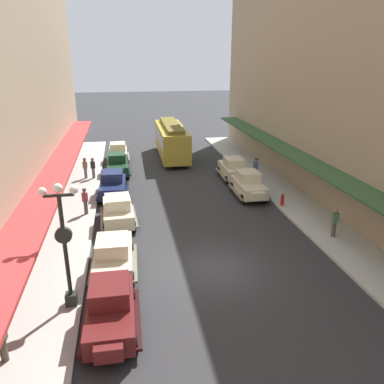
% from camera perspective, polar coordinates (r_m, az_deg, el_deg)
% --- Properties ---
extents(ground_plane, '(200.00, 200.00, 0.00)m').
position_cam_1_polar(ground_plane, '(18.81, 3.35, -11.25)').
color(ground_plane, '#2D2D30').
extents(sidewalk_left, '(3.00, 60.00, 0.15)m').
position_cam_1_polar(sidewalk_left, '(18.69, -20.20, -12.51)').
color(sidewalk_left, '#B7B5AD').
rests_on(sidewalk_left, ground).
extents(sidewalk_right, '(3.00, 60.00, 0.15)m').
position_cam_1_polar(sidewalk_right, '(21.64, 23.27, -8.37)').
color(sidewalk_right, '#B7B5AD').
rests_on(sidewalk_right, ground).
extents(parked_car_0, '(2.20, 4.28, 1.84)m').
position_cam_1_polar(parked_car_0, '(27.87, 8.44, 1.18)').
color(parked_car_0, beige).
rests_on(parked_car_0, ground).
extents(parked_car_1, '(2.18, 4.28, 1.84)m').
position_cam_1_polar(parked_car_1, '(14.93, -12.08, -16.49)').
color(parked_car_1, '#591919').
rests_on(parked_car_1, ground).
extents(parked_car_2, '(2.24, 4.30, 1.84)m').
position_cam_1_polar(parked_car_2, '(33.35, -11.10, 4.09)').
color(parked_car_2, '#193D23').
rests_on(parked_car_2, ground).
extents(parked_car_3, '(2.30, 4.32, 1.84)m').
position_cam_1_polar(parked_car_3, '(23.43, -11.00, -2.58)').
color(parked_car_3, beige).
rests_on(parked_car_3, ground).
extents(parked_car_4, '(2.21, 4.29, 1.84)m').
position_cam_1_polar(parked_car_4, '(31.82, 6.14, 3.60)').
color(parked_car_4, beige).
rests_on(parked_car_4, ground).
extents(parked_car_5, '(2.16, 4.27, 1.84)m').
position_cam_1_polar(parked_car_5, '(37.86, -10.98, 5.93)').
color(parked_car_5, beige).
rests_on(parked_car_5, ground).
extents(parked_car_6, '(2.30, 4.32, 1.84)m').
position_cam_1_polar(parked_car_6, '(28.15, -11.73, 1.17)').
color(parked_car_6, '#19234C').
rests_on(parked_car_6, ground).
extents(parked_car_7, '(2.24, 4.30, 1.84)m').
position_cam_1_polar(parked_car_7, '(18.38, -11.65, -9.08)').
color(parked_car_7, beige).
rests_on(parked_car_7, ground).
extents(streetcar, '(2.64, 9.63, 3.46)m').
position_cam_1_polar(streetcar, '(38.34, -3.08, 7.90)').
color(streetcar, gold).
rests_on(streetcar, ground).
extents(lamp_post_with_clock, '(1.42, 0.44, 5.16)m').
position_cam_1_polar(lamp_post_with_clock, '(15.45, -18.51, -6.99)').
color(lamp_post_with_clock, black).
rests_on(lamp_post_with_clock, sidewalk_left).
extents(fire_hydrant, '(0.24, 0.24, 0.82)m').
position_cam_1_polar(fire_hydrant, '(26.38, 13.35, -1.09)').
color(fire_hydrant, '#B21E19').
rests_on(fire_hydrant, sidewalk_right).
extents(pedestrian_0, '(0.36, 0.24, 1.64)m').
position_cam_1_polar(pedestrian_0, '(22.54, 20.50, -4.30)').
color(pedestrian_0, '#4C4238').
rests_on(pedestrian_0, sidewalk_right).
extents(pedestrian_1, '(0.36, 0.28, 1.67)m').
position_cam_1_polar(pedestrian_1, '(32.37, -14.55, 3.48)').
color(pedestrian_1, slate).
rests_on(pedestrian_1, sidewalk_left).
extents(pedestrian_2, '(0.36, 0.28, 1.67)m').
position_cam_1_polar(pedestrian_2, '(31.66, 9.48, 3.49)').
color(pedestrian_2, slate).
rests_on(pedestrian_2, sidewalk_right).
extents(pedestrian_3, '(0.36, 0.28, 1.67)m').
position_cam_1_polar(pedestrian_3, '(32.53, -15.65, 3.46)').
color(pedestrian_3, slate).
rests_on(pedestrian_3, sidewalk_left).
extents(pedestrian_4, '(0.36, 0.24, 1.64)m').
position_cam_1_polar(pedestrian_4, '(14.60, -26.56, -19.11)').
color(pedestrian_4, '#4C4238').
rests_on(pedestrian_4, sidewalk_left).
extents(pedestrian_5, '(0.36, 0.28, 1.67)m').
position_cam_1_polar(pedestrian_5, '(25.06, -15.64, -1.31)').
color(pedestrian_5, '#4C4238').
rests_on(pedestrian_5, sidewalk_left).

